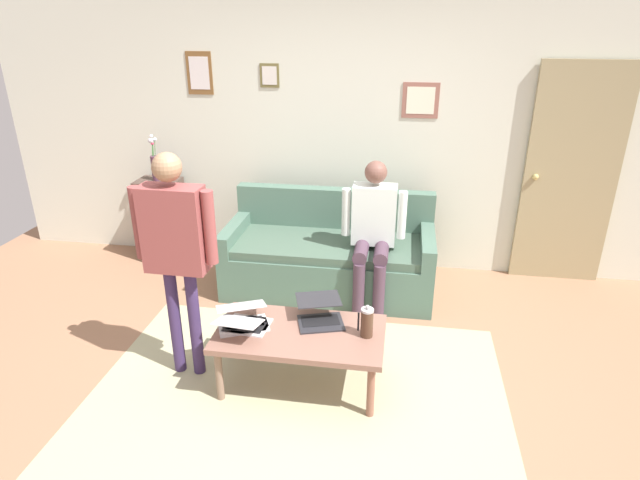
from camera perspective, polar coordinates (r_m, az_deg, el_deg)
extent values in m
plane|color=#996D50|center=(3.75, -1.80, -16.17)|extent=(7.68, 7.68, 0.00)
cube|color=tan|center=(3.74, -2.39, -16.18)|extent=(2.81, 1.97, 0.01)
cube|color=silver|center=(5.18, 2.69, 11.65)|extent=(7.04, 0.10, 2.70)
cube|color=brown|center=(5.40, -12.96, 17.28)|extent=(0.25, 0.02, 0.40)
cube|color=silver|center=(5.39, -13.00, 17.27)|extent=(0.19, 0.00, 0.30)
cube|color=brown|center=(5.18, -5.50, 17.39)|extent=(0.18, 0.02, 0.22)
cube|color=silver|center=(5.18, -5.53, 17.38)|extent=(0.14, 0.00, 0.17)
cube|color=#905A4D|center=(5.05, 10.88, 14.69)|extent=(0.33, 0.02, 0.32)
cube|color=silver|center=(5.04, 10.88, 14.68)|extent=(0.25, 0.00, 0.24)
cube|color=tan|center=(5.36, 25.57, 6.23)|extent=(0.82, 0.05, 2.05)
sphere|color=tan|center=(5.24, 22.40, 6.37)|extent=(0.06, 0.06, 0.06)
cube|color=#4B6A5A|center=(4.90, 0.97, -3.14)|extent=(1.89, 0.85, 0.42)
cube|color=#465E4D|center=(4.78, 0.96, -0.55)|extent=(1.65, 0.77, 0.08)
cube|color=#4B6A5A|center=(5.05, 1.59, 3.11)|extent=(1.89, 0.14, 0.46)
cube|color=#4B6A5A|center=(4.74, 11.63, -0.46)|extent=(0.12, 0.85, 0.20)
cube|color=#4B6A5A|center=(4.96, -9.15, 0.84)|extent=(0.12, 0.85, 0.20)
cube|color=#855D4F|center=(3.58, -2.17, -10.17)|extent=(1.13, 0.62, 0.04)
cylinder|color=#8A5745|center=(3.46, 5.54, -16.01)|extent=(0.05, 0.05, 0.39)
cylinder|color=#826652|center=(3.63, -10.91, -14.22)|extent=(0.05, 0.05, 0.39)
cylinder|color=#7F5A53|center=(3.85, 6.07, -11.47)|extent=(0.05, 0.05, 0.39)
cylinder|color=#835F4D|center=(4.01, -8.58, -10.12)|extent=(0.05, 0.05, 0.39)
cube|color=#28282D|center=(3.65, 0.09, -9.00)|extent=(0.36, 0.32, 0.01)
cube|color=black|center=(3.66, 0.04, -8.75)|extent=(0.29, 0.21, 0.00)
cube|color=#28282D|center=(3.69, -0.18, -6.46)|extent=(0.36, 0.31, 0.01)
cube|color=silver|center=(3.69, -0.18, -6.48)|extent=(0.32, 0.28, 0.00)
cube|color=silver|center=(3.66, -7.88, -9.18)|extent=(0.31, 0.26, 0.01)
cube|color=black|center=(3.64, -8.00, -9.23)|extent=(0.26, 0.16, 0.00)
cube|color=silver|center=(3.48, -8.88, -8.79)|extent=(0.31, 0.25, 0.06)
cube|color=white|center=(3.48, -8.86, -8.76)|extent=(0.28, 0.22, 0.05)
cube|color=silver|center=(3.66, -8.33, -9.19)|extent=(0.39, 0.34, 0.01)
cube|color=black|center=(3.67, -8.38, -8.95)|extent=(0.31, 0.24, 0.00)
cube|color=silver|center=(3.67, -8.60, -7.13)|extent=(0.39, 0.32, 0.06)
cube|color=silver|center=(3.67, -8.60, -7.15)|extent=(0.35, 0.29, 0.05)
cylinder|color=#4C3323|center=(3.49, 5.12, -9.04)|extent=(0.08, 0.08, 0.19)
cylinder|color=#B7B7BC|center=(3.44, 5.18, -7.60)|extent=(0.08, 0.08, 0.02)
sphere|color=#B2B2B7|center=(3.43, 5.20, -7.27)|extent=(0.03, 0.03, 0.03)
cube|color=black|center=(3.49, 4.20, -8.85)|extent=(0.01, 0.01, 0.13)
cube|color=#4A3931|center=(5.70, -16.76, 2.13)|extent=(0.42, 0.32, 0.86)
cylinder|color=#563146|center=(5.54, -17.41, 7.47)|extent=(0.09, 0.09, 0.25)
cylinder|color=#3D7038|center=(5.51, -17.74, 9.70)|extent=(0.02, 0.02, 0.19)
sphere|color=silver|center=(5.50, -17.89, 10.69)|extent=(0.04, 0.04, 0.04)
cylinder|color=#3D7038|center=(5.51, -17.78, 9.48)|extent=(0.01, 0.02, 0.15)
sphere|color=silver|center=(5.50, -17.95, 10.26)|extent=(0.05, 0.05, 0.05)
cylinder|color=#3D7038|center=(5.51, -17.69, 9.44)|extent=(0.01, 0.01, 0.14)
sphere|color=silver|center=(5.50, -17.79, 10.16)|extent=(0.03, 0.03, 0.03)
cylinder|color=#3D7038|center=(5.51, -17.69, 9.35)|extent=(0.01, 0.01, 0.12)
sphere|color=#E74061|center=(5.51, -17.78, 9.99)|extent=(0.03, 0.03, 0.03)
cylinder|color=#3D7038|center=(5.50, -17.52, 9.55)|extent=(0.03, 0.02, 0.16)
sphere|color=silver|center=(5.49, -17.53, 10.39)|extent=(0.04, 0.04, 0.04)
cylinder|color=#3A2952|center=(3.85, -15.49, -8.50)|extent=(0.08, 0.08, 0.82)
cylinder|color=#3A2952|center=(3.79, -13.45, -8.79)|extent=(0.08, 0.08, 0.82)
cube|color=brown|center=(3.52, -15.59, 1.12)|extent=(0.41, 0.19, 0.58)
cylinder|color=brown|center=(3.62, -19.14, 1.78)|extent=(0.08, 0.08, 0.49)
cylinder|color=brown|center=(3.41, -11.92, 1.31)|extent=(0.08, 0.08, 0.49)
sphere|color=#9B7656|center=(3.39, -16.33, 7.61)|extent=(0.19, 0.19, 0.19)
cylinder|color=#4B3543|center=(4.43, 6.41, -5.68)|extent=(0.10, 0.10, 0.50)
cylinder|color=#4B3543|center=(4.44, 4.21, -5.53)|extent=(0.10, 0.10, 0.50)
cylinder|color=#4B3543|center=(4.46, 6.71, -1.20)|extent=(0.12, 0.40, 0.12)
cylinder|color=#4B3543|center=(4.47, 4.54, -1.06)|extent=(0.12, 0.40, 0.12)
cube|color=silver|center=(4.54, 5.91, 2.79)|extent=(0.37, 0.20, 0.52)
cylinder|color=silver|center=(4.47, 8.91, 2.70)|extent=(0.08, 0.08, 0.42)
cylinder|color=silver|center=(4.50, 2.86, 3.06)|extent=(0.08, 0.08, 0.42)
sphere|color=brown|center=(4.42, 6.10, 7.35)|extent=(0.19, 0.19, 0.19)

